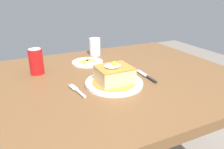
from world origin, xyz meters
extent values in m
cube|color=brown|center=(0.00, 0.00, 0.72)|extent=(1.11, 0.96, 0.04)
cylinder|color=brown|center=(-0.48, 0.40, 0.35)|extent=(0.07, 0.07, 0.70)
cylinder|color=brown|center=(0.48, 0.40, 0.35)|extent=(0.07, 0.07, 0.70)
cylinder|color=white|center=(-0.08, -0.09, 0.75)|extent=(0.25, 0.25, 0.01)
torus|color=white|center=(-0.08, -0.09, 0.75)|extent=(0.25, 0.25, 0.01)
cylinder|color=orange|center=(-0.08, -0.09, 0.76)|extent=(0.19, 0.19, 0.01)
cube|color=#E5C684|center=(-0.08, -0.09, 0.79)|extent=(0.14, 0.13, 0.06)
cube|color=orange|center=(-0.08, -0.09, 0.82)|extent=(0.15, 0.13, 0.00)
ellipsoid|color=white|center=(-0.09, -0.09, 0.83)|extent=(0.07, 0.06, 0.01)
sphere|color=yellow|center=(-0.08, -0.09, 0.83)|extent=(0.03, 0.03, 0.03)
cylinder|color=silver|center=(-0.24, -0.12, 0.75)|extent=(0.02, 0.08, 0.01)
cube|color=silver|center=(-0.25, -0.06, 0.75)|extent=(0.03, 0.05, 0.00)
cylinder|color=silver|center=(-0.24, -0.03, 0.75)|extent=(0.01, 0.03, 0.00)
cylinder|color=silver|center=(-0.25, -0.03, 0.75)|extent=(0.01, 0.03, 0.00)
cylinder|color=silver|center=(-0.26, -0.03, 0.75)|extent=(0.01, 0.03, 0.00)
cylinder|color=#262628|center=(0.09, -0.12, 0.75)|extent=(0.01, 0.08, 0.01)
cube|color=silver|center=(0.10, -0.04, 0.75)|extent=(0.02, 0.09, 0.00)
cylinder|color=red|center=(-0.36, 0.19, 0.80)|extent=(0.07, 0.07, 0.12)
cylinder|color=silver|center=(-0.36, 0.19, 0.87)|extent=(0.06, 0.06, 0.00)
cylinder|color=silver|center=(0.01, 0.36, 0.77)|extent=(0.06, 0.06, 0.06)
cylinder|color=silver|center=(0.01, 0.36, 0.79)|extent=(0.07, 0.07, 0.10)
cylinder|color=white|center=(-0.08, 0.23, 0.75)|extent=(0.17, 0.17, 0.01)
cube|color=#EAC64C|center=(-0.08, 0.24, 0.76)|extent=(0.05, 0.05, 0.01)
cube|color=#EAC64C|center=(-0.08, 0.23, 0.76)|extent=(0.06, 0.03, 0.01)
cube|color=#EAC64C|center=(-0.11, 0.24, 0.76)|extent=(0.05, 0.03, 0.01)
cube|color=#EAC64C|center=(-0.07, 0.21, 0.76)|extent=(0.07, 0.03, 0.01)
cube|color=#EAC64C|center=(-0.07, 0.24, 0.76)|extent=(0.05, 0.04, 0.01)
cube|color=#EAC64C|center=(-0.12, 0.21, 0.76)|extent=(0.03, 0.05, 0.01)
cube|color=#EAC64C|center=(-0.10, 0.22, 0.76)|extent=(0.04, 0.06, 0.01)
cube|color=#EAC64C|center=(-0.08, 0.23, 0.76)|extent=(0.02, 0.05, 0.01)
camera|label=1|loc=(-0.46, -0.87, 1.13)|focal=35.18mm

